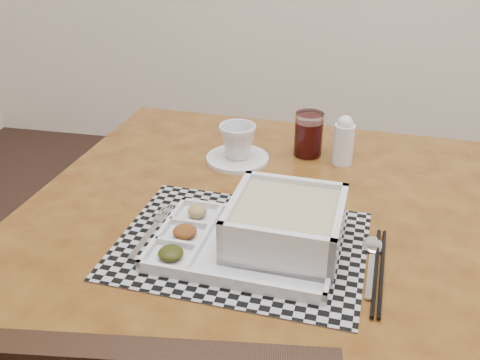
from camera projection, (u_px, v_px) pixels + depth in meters
name	position (u px, v px, depth m)	size (l,w,h in m)	color
dining_table	(263.00, 245.00, 1.10)	(1.04, 1.04, 0.73)	#4B220D
placemat	(241.00, 245.00, 0.97)	(0.45, 0.34, 0.00)	#97969D
serving_tray	(275.00, 230.00, 0.95)	(0.34, 0.25, 0.09)	silver
fork	(152.00, 229.00, 1.01)	(0.03, 0.19, 0.00)	silver
spoon	(373.00, 249.00, 0.95)	(0.04, 0.18, 0.01)	silver
chopsticks	(379.00, 270.00, 0.90)	(0.03, 0.24, 0.01)	black
saucer	(238.00, 159.00, 1.28)	(0.15, 0.15, 0.01)	silver
cup	(237.00, 141.00, 1.26)	(0.09, 0.09, 0.08)	silver
juice_glass	(308.00, 136.00, 1.28)	(0.07, 0.07, 0.11)	white
creamer_bottle	(344.00, 141.00, 1.24)	(0.05, 0.05, 0.12)	silver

